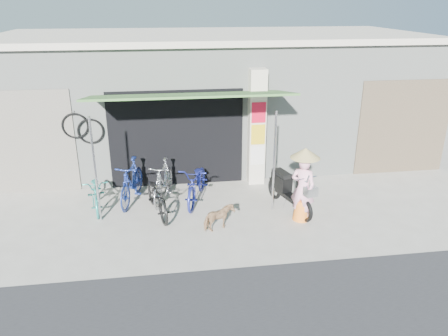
{
  "coord_description": "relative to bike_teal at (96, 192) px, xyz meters",
  "views": [
    {
      "loc": [
        -1.51,
        -8.15,
        4.59
      ],
      "look_at": [
        -0.2,
        1.0,
        1.0
      ],
      "focal_mm": 35.0,
      "sensor_mm": 36.0,
      "label": 1
    }
  ],
  "objects": [
    {
      "name": "nun",
      "position": [
        4.55,
        -1.2,
        0.42
      ],
      "size": [
        0.65,
        0.64,
        1.68
      ],
      "rotation": [
        0.0,
        0.0,
        2.49
      ],
      "color": "pink",
      "rests_on": "ground"
    },
    {
      "name": "bike_silver",
      "position": [
        1.55,
        0.24,
        0.09
      ],
      "size": [
        0.9,
        1.75,
        1.01
      ],
      "primitive_type": "imported",
      "rotation": [
        0.0,
        0.0,
        -0.27
      ],
      "color": "#B7B8BD",
      "rests_on": "ground"
    },
    {
      "name": "shop_pillar",
      "position": [
        3.98,
        1.06,
        1.09
      ],
      "size": [
        0.42,
        0.44,
        3.0
      ],
      "color": "beige",
      "rests_on": "ground"
    },
    {
      "name": "bicycle_shop",
      "position": [
        3.13,
        3.71,
        1.42
      ],
      "size": [
        12.3,
        5.3,
        3.66
      ],
      "color": "#979C95",
      "rests_on": "ground"
    },
    {
      "name": "ground",
      "position": [
        3.13,
        -1.38,
        -0.41
      ],
      "size": [
        80.0,
        80.0,
        0.0
      ],
      "primitive_type": "plane",
      "color": "#A9A399",
      "rests_on": "ground"
    },
    {
      "name": "moped",
      "position": [
        4.4,
        -0.63,
        0.06
      ],
      "size": [
        0.73,
        1.79,
        1.04
      ],
      "rotation": [
        0.0,
        0.0,
        0.29
      ],
      "color": "black",
      "rests_on": "ground"
    },
    {
      "name": "bike_black",
      "position": [
        1.4,
        -0.49,
        0.03
      ],
      "size": [
        0.99,
        1.78,
        0.89
      ],
      "primitive_type": "imported",
      "rotation": [
        0.0,
        0.0,
        0.25
      ],
      "color": "black",
      "rests_on": "ground"
    },
    {
      "name": "street_dog",
      "position": [
        2.67,
        -1.42,
        -0.13
      ],
      "size": [
        0.73,
        0.56,
        0.56
      ],
      "primitive_type": "imported",
      "rotation": [
        0.0,
        0.0,
        2.03
      ],
      "color": "tan",
      "rests_on": "ground"
    },
    {
      "name": "neighbour_right",
      "position": [
        8.13,
        1.21,
        0.89
      ],
      "size": [
        2.6,
        0.06,
        2.6
      ],
      "primitive_type": "cube",
      "color": "brown",
      "rests_on": "ground"
    },
    {
      "name": "bike_blue",
      "position": [
        0.79,
        0.26,
        0.11
      ],
      "size": [
        0.89,
        1.81,
        1.05
      ],
      "primitive_type": "imported",
      "rotation": [
        0.0,
        0.0,
        -0.23
      ],
      "color": "navy",
      "rests_on": "ground"
    },
    {
      "name": "bike_teal",
      "position": [
        0.0,
        0.0,
        0.0
      ],
      "size": [
        0.77,
        1.63,
        0.82
      ],
      "primitive_type": "imported",
      "rotation": [
        0.0,
        0.0,
        0.15
      ],
      "color": "#1D8379",
      "rests_on": "ground"
    },
    {
      "name": "awning",
      "position": [
        2.23,
        0.24,
        2.1
      ],
      "size": [
        4.6,
        1.88,
        2.72
      ],
      "color": "#345C29",
      "rests_on": "ground"
    },
    {
      "name": "bike_navy",
      "position": [
        2.34,
        0.06,
        0.07
      ],
      "size": [
        1.13,
        1.94,
        0.96
      ],
      "primitive_type": "imported",
      "rotation": [
        0.0,
        0.0,
        -0.28
      ],
      "color": "navy",
      "rests_on": "ground"
    },
    {
      "name": "neighbour_left",
      "position": [
        -1.87,
        1.21,
        0.89
      ],
      "size": [
        2.6,
        0.06,
        2.6
      ],
      "primitive_type": "cube",
      "color": "#6B665B",
      "rests_on": "ground"
    }
  ]
}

